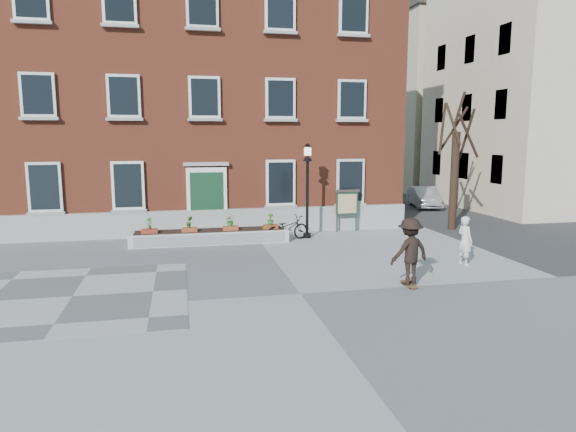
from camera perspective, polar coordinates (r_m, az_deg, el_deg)
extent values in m
plane|color=gray|center=(14.05, 1.38, -8.62)|extent=(100.00, 100.00, 0.00)
cube|color=#59595B|center=(14.95, -22.84, -8.24)|extent=(6.00, 6.00, 0.01)
imported|color=black|center=(20.87, -0.06, -1.37)|extent=(2.03, 1.28, 1.01)
imported|color=silver|center=(31.52, 14.92, 2.04)|extent=(2.07, 3.94, 1.23)
imported|color=silver|center=(17.86, 19.06, -2.61)|extent=(0.50, 0.66, 1.63)
cube|color=#953F28|center=(27.11, -9.80, 12.54)|extent=(18.00, 10.00, 12.00)
cube|color=#9F9F9A|center=(22.25, -8.93, -0.71)|extent=(18.00, 0.24, 1.10)
cube|color=#A6A7A1|center=(22.20, -8.88, -1.91)|extent=(2.60, 0.80, 0.20)
cube|color=#989893|center=(22.31, -8.91, -1.34)|extent=(2.20, 0.50, 0.20)
cube|color=white|center=(22.13, -9.00, 2.11)|extent=(1.70, 0.12, 2.50)
cube|color=#143920|center=(22.10, -8.99, 1.84)|extent=(1.40, 0.06, 2.30)
cube|color=#A2A29D|center=(21.97, -9.08, 5.73)|extent=(1.90, 0.25, 0.15)
cube|color=silver|center=(22.66, -25.43, 2.91)|extent=(1.30, 0.10, 2.00)
cube|color=black|center=(22.61, -25.46, 2.90)|extent=(1.08, 0.04, 1.78)
cube|color=#979792|center=(22.72, -25.29, 0.24)|extent=(1.44, 0.20, 0.12)
cube|color=silver|center=(22.62, -26.05, 12.01)|extent=(1.30, 0.10, 1.70)
cube|color=black|center=(22.57, -26.08, 12.02)|extent=(1.08, 0.04, 1.48)
cube|color=#9D9D98|center=(22.52, -25.93, 9.71)|extent=(1.44, 0.20, 0.12)
cube|color=#A8A8A2|center=(22.91, -26.58, 18.73)|extent=(1.44, 0.20, 0.12)
cube|color=white|center=(22.13, -17.35, 3.25)|extent=(1.30, 0.10, 2.00)
cube|color=black|center=(22.08, -17.36, 3.24)|extent=(1.08, 0.04, 1.78)
cube|color=gray|center=(22.19, -17.23, 0.51)|extent=(1.44, 0.20, 0.12)
cube|color=silver|center=(22.09, -17.79, 12.58)|extent=(1.30, 0.10, 1.70)
cube|color=black|center=(22.04, -17.80, 12.59)|extent=(1.08, 0.04, 1.48)
cube|color=#9D9D98|center=(21.99, -17.69, 10.22)|extent=(1.44, 0.20, 0.12)
cube|color=white|center=(22.63, -18.26, 21.70)|extent=(1.30, 0.10, 1.70)
cube|color=black|center=(22.58, -18.27, 21.72)|extent=(1.08, 0.04, 1.48)
cube|color=#A9A9A4|center=(22.38, -18.15, 19.46)|extent=(1.44, 0.20, 0.12)
cube|color=white|center=(22.02, -9.27, 12.89)|extent=(1.30, 0.10, 1.70)
cube|color=black|center=(21.97, -9.26, 12.90)|extent=(1.08, 0.04, 1.48)
cube|color=#979792|center=(21.91, -9.20, 10.53)|extent=(1.44, 0.20, 0.12)
cube|color=silver|center=(22.56, -9.51, 22.05)|extent=(1.30, 0.10, 1.70)
cube|color=black|center=(22.51, -9.51, 22.08)|extent=(1.08, 0.04, 1.48)
cube|color=#979792|center=(22.31, -9.44, 19.81)|extent=(1.44, 0.20, 0.12)
cube|color=white|center=(22.44, -0.83, 3.73)|extent=(1.30, 0.10, 2.00)
cube|color=black|center=(22.39, -0.81, 3.72)|extent=(1.08, 0.04, 1.78)
cube|color=gray|center=(22.51, -0.80, 1.03)|extent=(1.44, 0.20, 0.12)
cube|color=white|center=(22.40, -0.85, 12.94)|extent=(1.30, 0.10, 1.70)
cube|color=black|center=(22.35, -0.83, 12.95)|extent=(1.08, 0.04, 1.48)
cube|color=#A4A49F|center=(22.30, -0.82, 10.61)|extent=(1.44, 0.20, 0.12)
cube|color=white|center=(22.94, -0.87, 21.94)|extent=(1.30, 0.10, 1.70)
cube|color=black|center=(22.89, -0.85, 21.97)|extent=(1.08, 0.04, 1.48)
cube|color=#9C9C97|center=(22.69, -0.84, 19.74)|extent=(1.44, 0.20, 0.12)
cube|color=silver|center=(23.27, 6.94, 3.85)|extent=(1.30, 0.10, 2.00)
cube|color=black|center=(23.22, 6.98, 3.84)|extent=(1.08, 0.04, 1.78)
cube|color=#A1A19C|center=(23.33, 6.94, 1.24)|extent=(1.44, 0.20, 0.12)
cube|color=silver|center=(23.23, 7.12, 12.73)|extent=(1.30, 0.10, 1.70)
cube|color=black|center=(23.18, 7.16, 12.74)|extent=(1.08, 0.04, 1.48)
cube|color=#ACADA7|center=(23.13, 7.12, 10.49)|extent=(1.44, 0.20, 0.12)
cube|color=white|center=(23.74, 7.30, 21.43)|extent=(1.30, 0.10, 1.70)
cube|color=black|center=(23.70, 7.34, 21.45)|extent=(1.08, 0.04, 1.48)
cube|color=#ABABA6|center=(23.51, 7.30, 19.29)|extent=(1.44, 0.20, 0.12)
cube|color=silver|center=(20.65, -8.66, -2.30)|extent=(6.20, 1.10, 0.50)
cube|color=silver|center=(20.10, -8.56, -2.60)|extent=(5.80, 0.02, 0.40)
cube|color=black|center=(20.61, -8.67, -1.62)|extent=(5.80, 0.90, 0.06)
cube|color=maroon|center=(20.35, -15.12, -1.67)|extent=(0.60, 0.25, 0.20)
imported|color=#2A5F1C|center=(20.29, -15.15, -0.77)|extent=(0.24, 0.24, 0.45)
cube|color=brown|center=(20.32, -10.89, -1.54)|extent=(0.60, 0.25, 0.20)
imported|color=#2C5C1B|center=(20.26, -10.92, -0.64)|extent=(0.25, 0.25, 0.45)
cube|color=#933E20|center=(20.40, -6.39, -1.39)|extent=(0.60, 0.25, 0.20)
imported|color=#2D611D|center=(20.35, -6.41, -0.49)|extent=(0.40, 0.40, 0.45)
cube|color=brown|center=(20.61, -1.96, -1.23)|extent=(0.60, 0.25, 0.20)
imported|color=#29631D|center=(20.56, -1.97, -0.34)|extent=(0.25, 0.25, 0.45)
cylinder|color=#311F15|center=(24.35, 17.97, 3.70)|extent=(0.36, 0.36, 4.40)
cylinder|color=black|center=(24.52, 19.24, 8.56)|extent=(0.12, 1.12, 2.23)
cylinder|color=black|center=(24.80, 17.97, 9.24)|extent=(1.18, 0.49, 1.97)
cylinder|color=black|center=(24.33, 16.79, 9.30)|extent=(0.88, 1.14, 2.35)
cylinder|color=#2F2115|center=(23.92, 17.88, 9.69)|extent=(0.60, 0.77, 1.90)
cylinder|color=black|center=(23.82, 19.39, 8.45)|extent=(1.39, 0.55, 1.95)
cylinder|color=black|center=(24.48, 18.50, 11.14)|extent=(0.43, 0.48, 1.58)
cube|color=#3B3B3D|center=(34.77, 13.93, 1.68)|extent=(8.00, 36.00, 0.01)
cube|color=beige|center=(34.40, 26.67, 12.62)|extent=(10.00, 11.00, 14.00)
cube|color=beige|center=(44.42, 16.81, 11.49)|extent=(10.00, 11.00, 13.00)
cube|color=#3D3735|center=(45.27, 17.22, 20.04)|extent=(10.40, 11.40, 0.50)
cube|color=black|center=(28.83, 22.23, 4.82)|extent=(0.08, 1.00, 1.50)
cube|color=black|center=(31.53, 18.98, 5.30)|extent=(0.08, 1.00, 1.50)
cube|color=black|center=(34.31, 16.24, 5.68)|extent=(0.08, 1.00, 1.50)
cube|color=black|center=(28.82, 22.63, 11.37)|extent=(0.08, 1.00, 1.50)
cube|color=black|center=(31.52, 19.29, 11.29)|extent=(0.08, 1.00, 1.50)
cube|color=black|center=(34.30, 16.49, 11.19)|extent=(0.08, 1.00, 1.50)
cube|color=black|center=(29.17, 23.02, 17.65)|extent=(0.08, 1.00, 1.50)
cube|color=black|center=(31.84, 19.60, 17.04)|extent=(0.08, 1.00, 1.50)
cube|color=black|center=(34.60, 16.73, 16.49)|extent=(0.08, 1.00, 1.50)
cylinder|color=black|center=(21.51, 2.13, -2.16)|extent=(0.32, 0.32, 0.20)
cylinder|color=black|center=(21.27, 2.16, 1.81)|extent=(0.12, 0.12, 3.20)
cone|color=black|center=(21.12, 2.18, 6.52)|extent=(0.40, 0.40, 0.30)
cube|color=#FFEBBB|center=(21.11, 2.19, 7.20)|extent=(0.24, 0.24, 0.34)
cone|color=black|center=(21.11, 2.19, 7.88)|extent=(0.40, 0.40, 0.16)
cylinder|color=#1B3724|center=(22.80, 5.48, 0.48)|extent=(0.08, 0.08, 1.80)
cylinder|color=#1A3424|center=(23.08, 7.61, 0.55)|extent=(0.08, 0.08, 1.80)
cube|color=#183122|center=(22.89, 6.57, 1.38)|extent=(1.00, 0.10, 1.00)
cube|color=beige|center=(22.83, 6.61, 1.36)|extent=(0.85, 0.02, 0.85)
cube|color=#3B3633|center=(22.82, 6.59, 2.80)|extent=(1.10, 0.16, 0.10)
cube|color=brown|center=(15.10, 13.25, -7.37)|extent=(0.22, 0.78, 0.03)
cylinder|color=black|center=(14.83, 13.38, -7.81)|extent=(0.03, 0.05, 0.05)
cylinder|color=black|center=(14.91, 14.01, -7.75)|extent=(0.03, 0.05, 0.05)
cylinder|color=black|center=(15.32, 12.49, -7.24)|extent=(0.03, 0.05, 0.05)
cylinder|color=black|center=(15.39, 13.10, -7.19)|extent=(0.03, 0.05, 0.05)
imported|color=black|center=(14.87, 13.38, -3.81)|extent=(1.36, 0.98, 1.89)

